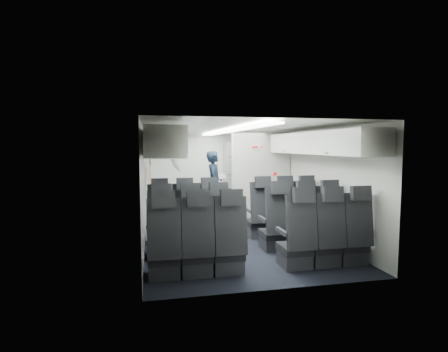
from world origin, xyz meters
name	(u,v)px	position (x,y,z in m)	size (l,w,h in m)	color
cabin_shell	(228,179)	(0.00, 0.00, 1.12)	(3.41, 6.01, 2.16)	black
seat_row_front	(234,218)	(0.00, -0.53, 0.40)	(3.33, 0.56, 1.24)	black
seat_row_mid	(247,229)	(0.00, -1.43, 0.40)	(3.33, 0.56, 1.24)	black
seat_row_rear	(264,244)	(0.00, -2.33, 0.40)	(3.33, 0.56, 1.24)	black
overhead_bin_left_rear	(163,142)	(-1.40, -2.00, 1.86)	(0.53, 1.80, 0.40)	silver
overhead_bin_left_front_open	(157,150)	(-1.44, -0.25, 1.74)	(0.64, 1.70, 0.72)	#9E9E93
overhead_bin_right_rear	(342,143)	(1.40, -2.00, 1.86)	(0.53, 1.80, 0.40)	silver
overhead_bin_right_front	(297,143)	(1.40, -0.25, 1.86)	(0.53, 1.70, 0.40)	silver
bulkhead_partition	(261,177)	(0.98, 0.80, 1.08)	(1.40, 0.15, 2.13)	silver
galley_unit	(239,175)	(0.95, 2.72, 0.95)	(0.85, 0.52, 1.90)	#939399
boarding_door	(148,181)	(-1.64, 1.55, 0.95)	(0.12, 1.27, 1.86)	silver
flight_attendant	(214,184)	(0.01, 1.66, 0.84)	(0.61, 0.40, 1.69)	black
carry_on_bag	(160,147)	(-1.39, -0.23, 1.78)	(0.36, 0.25, 0.22)	black
papers	(222,176)	(0.20, 1.61, 1.04)	(0.18, 0.02, 0.12)	white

